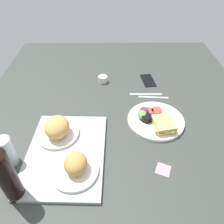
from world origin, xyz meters
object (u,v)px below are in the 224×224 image
Objects in this scene: drinking_glass at (7,152)px; soda_bottle at (7,178)px; serving_tray at (66,152)px; bread_plate_near at (75,166)px; espresso_cup at (103,79)px; plate_with_salad at (155,120)px; knife at (146,94)px; bread_plate_far at (57,129)px; fork at (153,97)px; sticky_note at (163,169)px; cell_phone at (148,80)px.

soda_bottle reaches higher than drinking_glass.
drinking_glass is at bearing 25.03° from soda_bottle.
bread_plate_near is at bearing -150.65° from serving_tray.
plate_with_salad is at bearing -144.12° from espresso_cup.
serving_tray is 11.96cm from bread_plate_near.
espresso_cup is at bearing -27.80° from knife.
serving_tray is at bearing -153.65° from bread_plate_far.
bread_plate_far is at bearing 36.62° from fork.
soda_bottle is (-38.30, 56.93, 10.02)cm from plate_with_salad.
bread_plate_near is 1.01× the size of knife.
fork is at bearing -45.19° from soda_bottle.
espresso_cup is at bearing -7.80° from bread_plate_near.
knife is 51.41cm from sticky_note.
soda_bottle reaches higher than knife.
bread_plate_near is 0.82× the size of soda_bottle.
drinking_glass is 2.44× the size of espresso_cup.
fork is (30.65, -48.71, -5.56)cm from bread_plate_far.
bread_plate_near is at bearing -101.64° from drinking_glass.
bread_plate_far is 1.02× the size of knife.
bread_plate_near is at bearing 92.32° from sticky_note.
serving_tray is at bearing 114.87° from plate_with_salad.
plate_with_salad is at bearing -77.83° from bread_plate_far.
serving_tray reaches higher than cell_phone.
bread_plate_near is 77.55cm from cell_phone.
bread_plate_near reaches higher than espresso_cup.
serving_tray is 1.59× the size of plate_with_salad.
plate_with_salad reaches higher than knife.
espresso_cup is 33.89cm from fork.
knife is at bearing -41.77° from soda_bottle.
soda_bottle is (-14.84, -6.93, 4.90)cm from drinking_glass.
drinking_glass reaches higher than plate_with_salad.
drinking_glass is 0.72× the size of knife.
soda_bottle reaches higher than cell_phone.
sticky_note is at bearing 90.44° from fork.
fork is at bearing 143.64° from knife.
bread_plate_near is at bearing 143.69° from cell_phone.
serving_tray is 58.55cm from espresso_cup.
cell_phone is at bearing -83.10° from fork.
serving_tray is 2.65× the size of fork.
soda_bottle is at bearing 113.71° from bread_plate_near.
plate_with_salad reaches higher than sticky_note.
knife is (-13.70, -25.44, -1.75)cm from espresso_cup.
plate_with_salad reaches higher than serving_tray.
cell_phone is (38.42, -1.65, -1.32)cm from plate_with_salad.
drinking_glass is 79.88cm from fork.
serving_tray is 26.69cm from soda_bottle.
serving_tray is 58.77cm from knife.
drinking_glass is at bearing 126.26° from cell_phone.
espresso_cup reaches higher than sticky_note.
serving_tray is 11.55cm from bread_plate_far.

